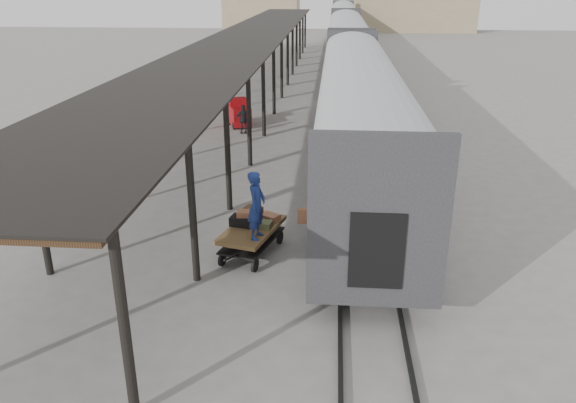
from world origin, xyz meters
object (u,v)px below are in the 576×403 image
(porter, at_px, (257,205))
(pedestrian, at_px, (244,119))
(baggage_cart, at_px, (252,234))
(luggage_tug, at_px, (239,114))

(porter, xyz_separation_m, pedestrian, (-2.62, 14.34, -1.06))
(baggage_cart, height_order, luggage_tug, luggage_tug)
(porter, height_order, pedestrian, porter)
(luggage_tug, bearing_deg, porter, -100.84)
(luggage_tug, height_order, porter, porter)
(porter, bearing_deg, pedestrian, 21.67)
(baggage_cart, height_order, pedestrian, pedestrian)
(baggage_cart, bearing_deg, porter, -53.10)
(porter, bearing_deg, luggage_tug, 22.36)
(pedestrian, bearing_deg, porter, 80.23)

